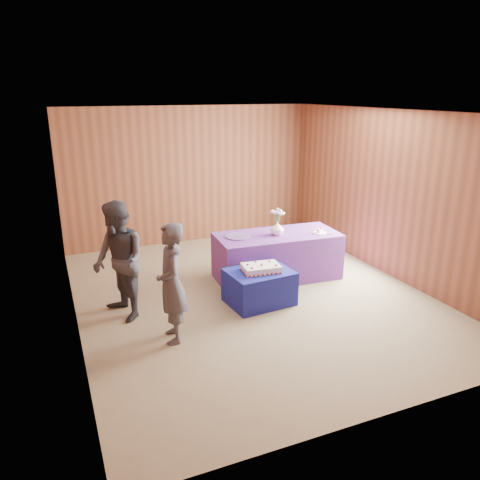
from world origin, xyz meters
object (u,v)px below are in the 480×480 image
vase (277,228)px  serving_table (277,256)px  cake_table (259,287)px  sheet_cake (261,268)px  guest_left (171,283)px  guest_right (119,262)px

vase → serving_table: bearing=52.2°
cake_table → sheet_cake: sheet_cake is taller
guest_left → sheet_cake: bearing=116.8°
cake_table → guest_right: size_ratio=0.56×
sheet_cake → vase: bearing=56.5°
guest_right → guest_left: bearing=13.7°
cake_table → serving_table: serving_table is taller
serving_table → sheet_cake: serving_table is taller
guest_right → sheet_cake: bearing=64.1°
vase → guest_right: guest_right is taller
serving_table → sheet_cake: 1.06m
cake_table → vase: size_ratio=4.06×
cake_table → sheet_cake: bearing=-60.4°
guest_right → vase: bearing=83.5°
cake_table → vase: vase is taller
cake_table → guest_left: 1.61m
serving_table → vase: size_ratio=9.03×
vase → guest_right: 2.61m
serving_table → guest_left: size_ratio=1.33×
cake_table → sheet_cake: (0.01, -0.02, 0.30)m
sheet_cake → guest_right: (-1.93, 0.33, 0.26)m
vase → guest_left: bearing=-148.4°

